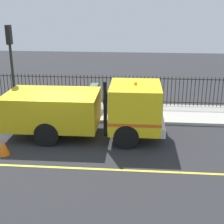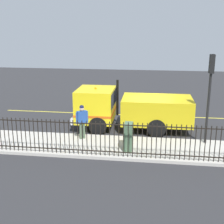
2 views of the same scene
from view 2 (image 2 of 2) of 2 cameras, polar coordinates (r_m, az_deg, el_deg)
ground_plane at (r=17.41m, az=6.87°, el=-2.93°), size 47.37×47.37×0.00m
sidewalk_slab at (r=14.31m, az=6.60°, el=-6.86°), size 2.73×21.53×0.14m
lane_marking at (r=19.71m, az=7.02°, el=-0.67°), size 0.12×19.38×0.01m
work_truck at (r=16.75m, az=2.52°, el=0.95°), size 2.46×6.47×2.59m
worker_standing at (r=14.99m, az=-5.67°, el=-1.18°), size 0.46×0.54×1.73m
iron_fence at (r=12.90m, az=6.58°, el=-5.36°), size 0.04×18.34×1.55m
traffic_light_near at (r=14.64m, az=18.00°, el=5.47°), size 0.31×0.22×4.22m
utility_cabinet at (r=13.73m, az=3.09°, el=-4.67°), size 0.71×0.37×1.25m
traffic_cone at (r=18.95m, az=12.37°, el=-0.70°), size 0.41×0.41×0.59m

